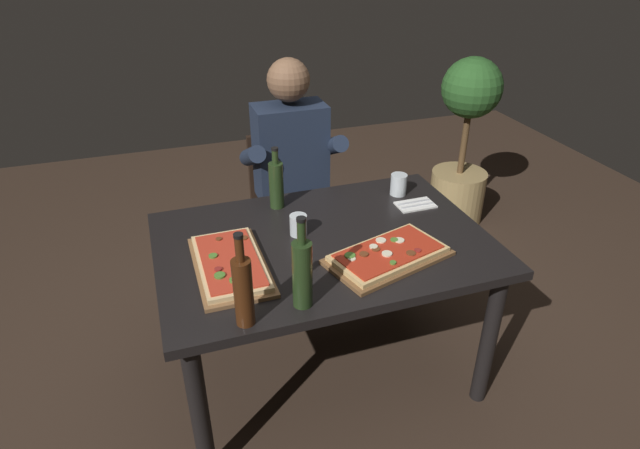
# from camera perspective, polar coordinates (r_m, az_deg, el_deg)

# --- Properties ---
(ground_plane) EXTENTS (6.40, 6.40, 0.00)m
(ground_plane) POSITION_cam_1_polar(r_m,az_deg,el_deg) (2.73, 0.35, -15.02)
(ground_plane) COLOR #38281E
(dining_table) EXTENTS (1.40, 0.96, 0.74)m
(dining_table) POSITION_cam_1_polar(r_m,az_deg,el_deg) (2.32, 0.39, -3.69)
(dining_table) COLOR black
(dining_table) RESTS_ON ground_plane
(pizza_rectangular_front) EXTENTS (0.55, 0.40, 0.05)m
(pizza_rectangular_front) POSITION_cam_1_polar(r_m,az_deg,el_deg) (2.15, 7.30, -3.25)
(pizza_rectangular_front) COLOR brown
(pizza_rectangular_front) RESTS_ON dining_table
(pizza_rectangular_left) EXTENTS (0.27, 0.50, 0.05)m
(pizza_rectangular_left) POSITION_cam_1_polar(r_m,az_deg,el_deg) (2.11, -9.58, -4.18)
(pizza_rectangular_left) COLOR brown
(pizza_rectangular_left) RESTS_ON dining_table
(wine_bottle_dark) EXTENTS (0.07, 0.07, 0.35)m
(wine_bottle_dark) POSITION_cam_1_polar(r_m,az_deg,el_deg) (1.77, -8.23, -6.90)
(wine_bottle_dark) COLOR #47230F
(wine_bottle_dark) RESTS_ON dining_table
(oil_bottle_amber) EXTENTS (0.07, 0.07, 0.30)m
(oil_bottle_amber) POSITION_cam_1_polar(r_m,az_deg,el_deg) (2.49, -4.70, 4.38)
(oil_bottle_amber) COLOR #233819
(oil_bottle_amber) RESTS_ON dining_table
(vinegar_bottle_green) EXTENTS (0.07, 0.07, 0.35)m
(vinegar_bottle_green) POSITION_cam_1_polar(r_m,az_deg,el_deg) (1.83, -1.91, -5.10)
(vinegar_bottle_green) COLOR #233819
(vinegar_bottle_green) RESTS_ON dining_table
(tumbler_near_camera) EXTENTS (0.08, 0.08, 0.10)m
(tumbler_near_camera) POSITION_cam_1_polar(r_m,az_deg,el_deg) (2.66, 8.39, 4.13)
(tumbler_near_camera) COLOR silver
(tumbler_near_camera) RESTS_ON dining_table
(tumbler_far_side) EXTENTS (0.08, 0.08, 0.09)m
(tumbler_far_side) POSITION_cam_1_polar(r_m,az_deg,el_deg) (2.29, -2.32, -0.18)
(tumbler_far_side) COLOR silver
(tumbler_far_side) RESTS_ON dining_table
(napkin_cutlery_set) EXTENTS (0.18, 0.11, 0.01)m
(napkin_cutlery_set) POSITION_cam_1_polar(r_m,az_deg,el_deg) (2.58, 10.17, 2.09)
(napkin_cutlery_set) COLOR white
(napkin_cutlery_set) RESTS_ON dining_table
(diner_chair) EXTENTS (0.44, 0.44, 0.87)m
(diner_chair) POSITION_cam_1_polar(r_m,az_deg,el_deg) (3.13, -3.37, 2.41)
(diner_chair) COLOR black
(diner_chair) RESTS_ON ground_plane
(seated_diner) EXTENTS (0.53, 0.41, 1.33)m
(seated_diner) POSITION_cam_1_polar(r_m,az_deg,el_deg) (2.91, -2.88, 5.84)
(seated_diner) COLOR #23232D
(seated_diner) RESTS_ON ground_plane
(potted_plant_corner) EXTENTS (0.40, 0.40, 1.17)m
(potted_plant_corner) POSITION_cam_1_polar(r_m,az_deg,el_deg) (3.83, 15.18, 8.57)
(potted_plant_corner) COLOR tan
(potted_plant_corner) RESTS_ON ground_plane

